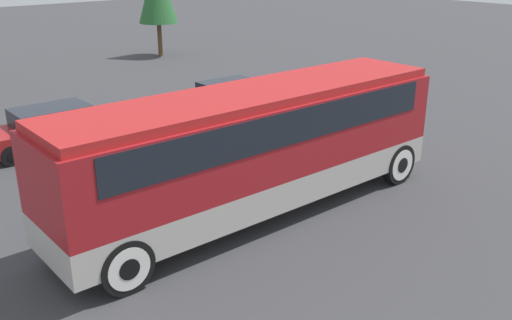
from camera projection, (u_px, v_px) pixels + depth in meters
name	position (u px, v px, depth m)	size (l,w,h in m)	color
ground_plane	(256.00, 213.00, 15.02)	(120.00, 120.00, 0.00)	#38383A
tour_bus	(259.00, 140.00, 14.37)	(11.00, 2.58, 3.32)	#B7B2A8
parked_car_near	(57.00, 127.00, 19.69)	(4.79, 1.83, 1.46)	maroon
parked_car_mid	(232.00, 98.00, 23.50)	(4.37, 1.78, 1.44)	navy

